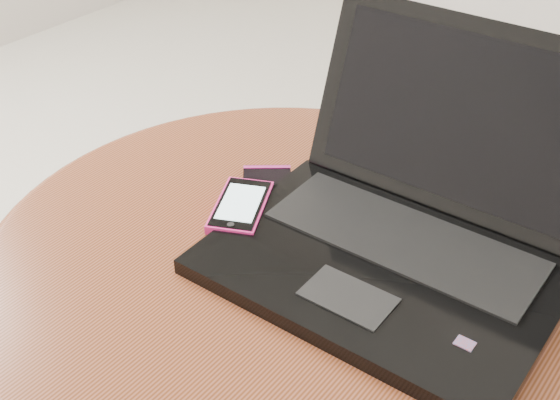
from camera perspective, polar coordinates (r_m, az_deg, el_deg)
The scene contains 4 objects.
table at distance 0.89m, azimuth 0.41°, elevation -9.58°, with size 0.69×0.69×0.55m.
laptop at distance 0.79m, azimuth 9.70°, elevation -1.85°, with size 0.36×0.33×0.23m.
phone_black at distance 0.89m, azimuth -1.02°, elevation 0.53°, with size 0.12×0.13×0.01m.
phone_pink at distance 0.85m, azimuth -3.10°, elevation -0.53°, with size 0.09×0.12×0.01m.
Camera 1 is at (0.30, -0.57, 1.05)m, focal length 46.75 mm.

